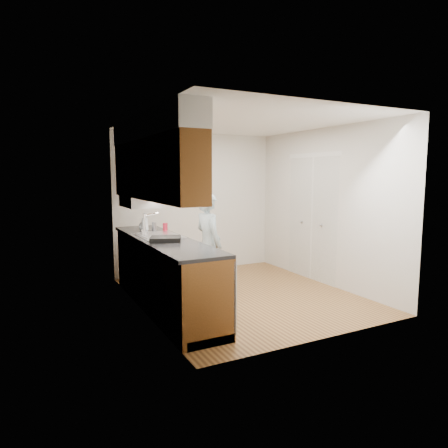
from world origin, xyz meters
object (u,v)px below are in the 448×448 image
at_px(steel_can, 154,226).
at_px(person, 209,238).
at_px(dish_rack, 166,239).
at_px(soap_bottle_a, 145,222).
at_px(soap_bottle_c, 143,224).
at_px(soda_can, 165,227).
at_px(soap_bottle_b, 144,224).

bearing_deg(steel_can, person, -45.53).
height_order(steel_can, dish_rack, steel_can).
bearing_deg(steel_can, soap_bottle_a, -166.44).
relative_size(soap_bottle_c, steel_can, 1.48).
height_order(soap_bottle_c, soda_can, soap_bottle_c).
bearing_deg(person, soda_can, 47.55).
distance_m(soap_bottle_b, dish_rack, 1.16).
height_order(soap_bottle_a, steel_can, soap_bottle_a).
xyz_separation_m(soap_bottle_a, steel_can, (0.15, 0.04, -0.07)).
relative_size(soap_bottle_a, soda_can, 2.12).
xyz_separation_m(person, soap_bottle_b, (-0.71, 0.76, 0.16)).
bearing_deg(steel_can, soap_bottle_c, 165.47).
bearing_deg(soap_bottle_b, dish_rack, -93.13).
xyz_separation_m(soap_bottle_c, dish_rack, (-0.02, -1.06, -0.06)).
height_order(person, steel_can, person).
height_order(soda_can, steel_can, soda_can).
bearing_deg(soda_can, steel_can, 113.63).
distance_m(soap_bottle_c, soda_can, 0.36).
distance_m(soap_bottle_c, dish_rack, 1.06).
bearing_deg(soap_bottle_a, steel_can, 13.56).
bearing_deg(soap_bottle_c, soap_bottle_b, 65.40).
bearing_deg(soap_bottle_b, person, -46.69).
relative_size(soap_bottle_a, steel_can, 2.17).
relative_size(person, dish_rack, 4.60).
bearing_deg(steel_can, dish_rack, -99.54).
bearing_deg(soap_bottle_a, dish_rack, -91.15).
distance_m(soap_bottle_a, soap_bottle_b, 0.19).
distance_m(soap_bottle_a, soda_can, 0.32).
bearing_deg(dish_rack, person, 49.95).
height_order(soap_bottle_c, steel_can, soap_bottle_c).
distance_m(soda_can, dish_rack, 0.84).
xyz_separation_m(person, soap_bottle_c, (-0.76, 0.66, 0.16)).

